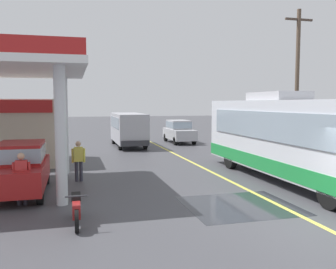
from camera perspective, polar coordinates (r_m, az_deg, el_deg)
The scene contains 11 objects.
ground at distance 28.88m, azimuth -2.16°, elevation -1.45°, with size 120.00×120.00×0.00m, color #424247.
lane_divider_stripe at distance 24.06m, azimuth 0.43°, elevation -2.72°, with size 0.16×50.00×0.01m, color #D8CC4C.
wet_puddle_patch at distance 11.87m, azimuth 11.14°, elevation -10.83°, with size 3.40×3.05×0.01m, color #26282D.
coach_bus_main at distance 15.71m, azimuth 18.51°, elevation -0.76°, with size 2.60×11.04×3.69m.
car_at_pump at distance 13.89m, azimuth -22.00°, elevation -4.52°, with size 1.70×4.20×1.82m.
minibus_opposing_lane at distance 27.18m, azimuth -6.22°, elevation 1.24°, with size 2.04×6.13×2.44m.
motorcycle_parked_forecourt at distance 10.12m, azimuth -14.14°, elevation -11.07°, with size 0.55×1.80×0.92m.
pedestrian_near_pump at distance 15.41m, azimuth -13.81°, elevation -3.70°, with size 0.55×0.22×1.66m.
pedestrian_by_shop at distance 12.42m, azimuth -21.90°, elevation -5.98°, with size 0.55×0.22×1.66m.
car_trailing_behind_bus at distance 29.53m, azimuth 1.72°, elevation 0.67°, with size 1.70×4.20×1.82m.
utility_pole_roadside at distance 23.49m, azimuth 19.51°, elevation 7.95°, with size 1.80×0.24×8.75m.
Camera 1 is at (-6.24, -8.02, 3.21)m, focal length 39.01 mm.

